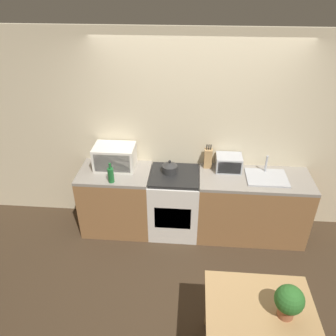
{
  "coord_description": "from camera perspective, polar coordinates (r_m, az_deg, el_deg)",
  "views": [
    {
      "loc": [
        -0.04,
        -2.65,
        3.14
      ],
      "look_at": [
        -0.32,
        0.74,
        1.05
      ],
      "focal_mm": 35.0,
      "sensor_mm": 36.0,
      "label": 1
    }
  ],
  "objects": [
    {
      "name": "ground_plane",
      "position": [
        4.1,
        3.77,
        -18.39
      ],
      "size": [
        16.0,
        16.0,
        0.0
      ],
      "primitive_type": "plane",
      "color": "#3D2D1E"
    },
    {
      "name": "wall_back",
      "position": [
        4.25,
        4.77,
        5.8
      ],
      "size": [
        10.0,
        0.06,
        2.6
      ],
      "color": "beige",
      "rests_on": "ground_plane"
    },
    {
      "name": "counter_left_run",
      "position": [
        4.51,
        -8.87,
        -5.47
      ],
      "size": [
        0.91,
        0.62,
        0.9
      ],
      "color": "olive",
      "rests_on": "ground_plane"
    },
    {
      "name": "counter_right_run",
      "position": [
        4.48,
        14.29,
        -6.48
      ],
      "size": [
        1.4,
        0.62,
        0.9
      ],
      "color": "olive",
      "rests_on": "ground_plane"
    },
    {
      "name": "stove_range",
      "position": [
        4.41,
        1.07,
        -6.06
      ],
      "size": [
        0.64,
        0.62,
        0.9
      ],
      "color": "silver",
      "rests_on": "ground_plane"
    },
    {
      "name": "kettle",
      "position": [
        4.15,
        0.3,
        0.12
      ],
      "size": [
        0.2,
        0.2,
        0.17
      ],
      "color": "#2D2D2D",
      "rests_on": "stove_range"
    },
    {
      "name": "microwave",
      "position": [
        4.27,
        -9.25,
        1.91
      ],
      "size": [
        0.52,
        0.35,
        0.31
      ],
      "color": "silver",
      "rests_on": "counter_left_run"
    },
    {
      "name": "bottle",
      "position": [
        4.01,
        -9.93,
        -1.16
      ],
      "size": [
        0.07,
        0.07,
        0.26
      ],
      "color": "#1E662D",
      "rests_on": "counter_left_run"
    },
    {
      "name": "knife_block",
      "position": [
        4.26,
        6.99,
        1.71
      ],
      "size": [
        0.1,
        0.09,
        0.33
      ],
      "color": "tan",
      "rests_on": "counter_right_run"
    },
    {
      "name": "toaster_oven",
      "position": [
        4.25,
        10.52,
        0.85
      ],
      "size": [
        0.33,
        0.25,
        0.2
      ],
      "color": "#ADAFB5",
      "rests_on": "counter_right_run"
    },
    {
      "name": "sink_basin",
      "position": [
        4.25,
        16.8,
        -1.5
      ],
      "size": [
        0.5,
        0.4,
        0.24
      ],
      "color": "#ADAFB5",
      "rests_on": "counter_right_run"
    },
    {
      "name": "dining_table",
      "position": [
        3.14,
        15.52,
        -23.19
      ],
      "size": [
        0.91,
        0.69,
        0.72
      ],
      "color": "tan",
      "rests_on": "ground_plane"
    },
    {
      "name": "potted_plant",
      "position": [
        2.93,
        20.33,
        -20.89
      ],
      "size": [
        0.23,
        0.23,
        0.31
      ],
      "color": "#9E5B3D",
      "rests_on": "dining_table"
    }
  ]
}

